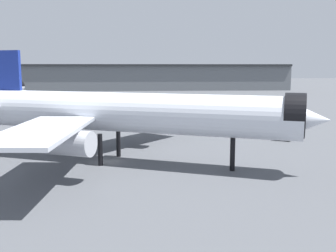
% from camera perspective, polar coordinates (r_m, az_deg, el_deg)
% --- Properties ---
extents(ground, '(900.00, 900.00, 0.00)m').
position_cam_1_polar(ground, '(61.70, -8.55, -5.15)').
color(ground, '#4C4F54').
extents(airliner_near_gate, '(55.98, 49.99, 17.19)m').
position_cam_1_polar(airliner_near_gate, '(60.15, -6.58, 1.87)').
color(airliner_near_gate, silver).
rests_on(airliner_near_gate, ground).
extents(terminal_building, '(242.30, 35.35, 25.94)m').
position_cam_1_polar(terminal_building, '(258.59, -10.22, 6.98)').
color(terminal_building, slate).
rests_on(terminal_building, ground).
extents(baggage_tug_wing, '(3.58, 3.05, 1.85)m').
position_cam_1_polar(baggage_tug_wing, '(81.60, 16.34, -1.37)').
color(baggage_tug_wing, black).
rests_on(baggage_tug_wing, ground).
extents(traffic_cone_near_nose, '(0.49, 0.49, 0.61)m').
position_cam_1_polar(traffic_cone_near_nose, '(90.23, -17.75, -0.94)').
color(traffic_cone_near_nose, '#F2600C').
rests_on(traffic_cone_near_nose, ground).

